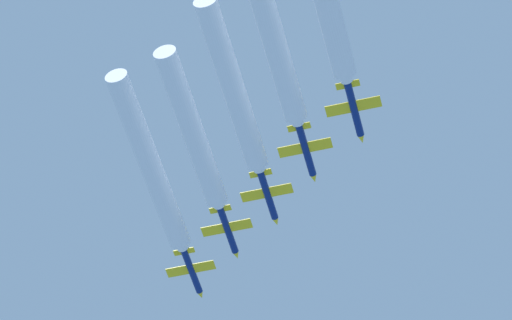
{
  "coord_description": "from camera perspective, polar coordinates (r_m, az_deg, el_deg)",
  "views": [
    {
      "loc": [
        33.49,
        -139.83,
        2.58
      ],
      "look_at": [
        -0.09,
        -7.36,
        175.17
      ],
      "focal_mm": 93.63,
      "sensor_mm": 36.0,
      "label": 1
    }
  ],
  "objects": [
    {
      "name": "jet_third_echelon",
      "position": [
        225.39,
        0.52,
        -1.55
      ],
      "size": [
        8.89,
        12.95,
        3.11
      ],
      "color": "navy"
    },
    {
      "name": "jet_fifth_echelon",
      "position": [
        211.48,
        4.23,
        2.13
      ],
      "size": [
        8.89,
        12.95,
        3.11
      ],
      "color": "navy"
    },
    {
      "name": "smoke_trail_second_echelon",
      "position": [
        218.38,
        -2.71,
        1.19
      ],
      "size": [
        3.76,
        32.61,
        3.76
      ],
      "color": "white"
    },
    {
      "name": "jet_fourth_echelon",
      "position": [
        217.81,
        2.16,
        0.37
      ],
      "size": [
        8.89,
        12.95,
        3.11
      ],
      "color": "navy"
    },
    {
      "name": "jet_second_echelon",
      "position": [
        231.86,
        -1.2,
        -3.05
      ],
      "size": [
        8.89,
        12.95,
        3.11
      ],
      "color": "navy"
    },
    {
      "name": "smoke_trail_third_echelon",
      "position": [
        211.86,
        -0.97,
        3.04
      ],
      "size": [
        3.76,
        33.86,
        3.76
      ],
      "color": "white"
    },
    {
      "name": "jet_lead",
      "position": [
        240.06,
        -2.75,
        -4.8
      ],
      "size": [
        8.89,
        12.95,
        3.11
      ],
      "color": "navy"
    },
    {
      "name": "smoke_trail_lead",
      "position": [
        224.54,
        -4.5,
        -0.27
      ],
      "size": [
        3.76,
        38.28,
        3.76
      ],
      "color": "white"
    },
    {
      "name": "smoke_trail_fourth_echelon",
      "position": [
        203.73,
        0.6,
        5.7
      ],
      "size": [
        3.76,
        37.74,
        3.76
      ],
      "color": "white"
    }
  ]
}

